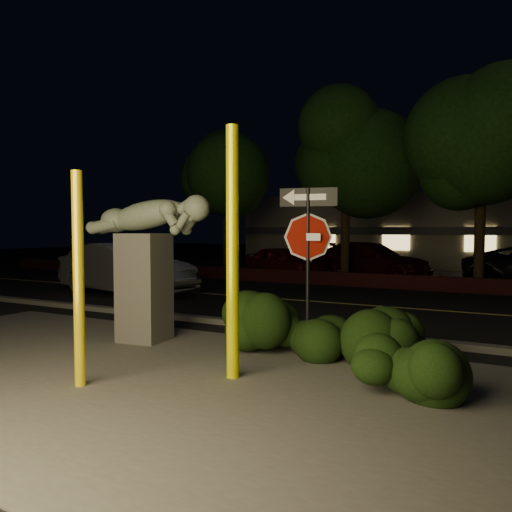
{
  "coord_description": "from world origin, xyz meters",
  "views": [
    {
      "loc": [
        3.92,
        -6.25,
        2.06
      ],
      "look_at": [
        -0.25,
        1.46,
        1.6
      ],
      "focal_mm": 35.0,
      "sensor_mm": 36.0,
      "label": 1
    }
  ],
  "objects": [
    {
      "name": "tree_far_b",
      "position": [
        -2.5,
        13.2,
        6.05
      ],
      "size": [
        5.2,
        5.2,
        8.41
      ],
      "color": "black",
      "rests_on": "ground"
    },
    {
      "name": "hedge_right",
      "position": [
        2.29,
        1.38,
        0.6
      ],
      "size": [
        2.04,
        1.51,
        1.19
      ],
      "primitive_type": "ellipsoid",
      "rotation": [
        0.0,
        0.0,
        -0.32
      ],
      "color": "black",
      "rests_on": "ground"
    },
    {
      "name": "parked_car_darkred",
      "position": [
        -1.86,
        14.67,
        0.76
      ],
      "size": [
        5.59,
        3.18,
        1.53
      ],
      "primitive_type": "imported",
      "rotation": [
        0.0,
        0.0,
        1.36
      ],
      "color": "#3D0D14",
      "rests_on": "ground"
    },
    {
      "name": "tree_far_a",
      "position": [
        -8.0,
        13.0,
        5.34
      ],
      "size": [
        4.6,
        4.6,
        7.43
      ],
      "color": "black",
      "rests_on": "ground"
    },
    {
      "name": "parking_lot",
      "position": [
        0.0,
        17.0,
        0.01
      ],
      "size": [
        40.0,
        12.0,
        0.01
      ],
      "primitive_type": "cube",
      "color": "black",
      "rests_on": "ground"
    },
    {
      "name": "patio",
      "position": [
        0.0,
        -1.0,
        0.01
      ],
      "size": [
        14.0,
        6.0,
        0.02
      ],
      "primitive_type": "cube",
      "color": "#4C4944",
      "rests_on": "ground"
    },
    {
      "name": "hedge_center",
      "position": [
        0.5,
        1.11,
        0.55
      ],
      "size": [
        2.18,
        1.16,
        1.09
      ],
      "primitive_type": "ellipsoid",
      "rotation": [
        0.0,
        0.0,
        -0.09
      ],
      "color": "black",
      "rests_on": "ground"
    },
    {
      "name": "sculpture",
      "position": [
        -2.18,
        0.8,
        1.65
      ],
      "size": [
        2.51,
        0.94,
        2.67
      ],
      "rotation": [
        0.0,
        0.0,
        0.12
      ],
      "color": "#4C4944",
      "rests_on": "ground"
    },
    {
      "name": "hedge_far_right",
      "position": [
        2.65,
        -0.25,
        0.47
      ],
      "size": [
        1.59,
        1.34,
        0.95
      ],
      "primitive_type": "ellipsoid",
      "rotation": [
        0.0,
        0.0,
        0.43
      ],
      "color": "black",
      "rests_on": "ground"
    },
    {
      "name": "yellow_pole_left",
      "position": [
        -1.17,
        -1.68,
        1.41
      ],
      "size": [
        0.14,
        0.14,
        2.83
      ],
      "primitive_type": "cylinder",
      "color": "yellow",
      "rests_on": "ground"
    },
    {
      "name": "silver_sedan",
      "position": [
        -7.17,
        5.6,
        0.82
      ],
      "size": [
        5.21,
        2.53,
        1.64
      ],
      "primitive_type": "imported",
      "rotation": [
        0.0,
        0.0,
        1.41
      ],
      "color": "#A7A6AA",
      "rests_on": "ground"
    },
    {
      "name": "signpost",
      "position": [
        0.86,
        1.15,
        1.94
      ],
      "size": [
        0.91,
        0.22,
        2.73
      ],
      "rotation": [
        0.0,
        0.0,
        0.21
      ],
      "color": "black",
      "rests_on": "ground"
    },
    {
      "name": "parked_car_red",
      "position": [
        -5.36,
        13.4,
        0.67
      ],
      "size": [
        4.26,
        2.93,
        1.35
      ],
      "primitive_type": "imported",
      "rotation": [
        0.0,
        0.0,
        1.19
      ],
      "color": "maroon",
      "rests_on": "ground"
    },
    {
      "name": "road",
      "position": [
        0.0,
        7.0,
        0.01
      ],
      "size": [
        80.0,
        8.0,
        0.01
      ],
      "primitive_type": "cube",
      "color": "black",
      "rests_on": "ground"
    },
    {
      "name": "building",
      "position": [
        0.0,
        24.99,
        2.0
      ],
      "size": [
        22.0,
        10.2,
        4.0
      ],
      "color": "#6B6655",
      "rests_on": "ground"
    },
    {
      "name": "yellow_pole_right",
      "position": [
        0.4,
        -0.42,
        1.74
      ],
      "size": [
        0.17,
        0.17,
        3.47
      ],
      "primitive_type": "cylinder",
      "color": "#FFFB00",
      "rests_on": "ground"
    },
    {
      "name": "tree_far_c",
      "position": [
        2.5,
        12.8,
        5.66
      ],
      "size": [
        4.8,
        4.8,
        7.84
      ],
      "color": "black",
      "rests_on": "ground"
    },
    {
      "name": "lane_marking",
      "position": [
        0.0,
        7.0,
        0.02
      ],
      "size": [
        80.0,
        0.12,
        0.0
      ],
      "primitive_type": "cube",
      "color": "#D0B553",
      "rests_on": "road"
    },
    {
      "name": "curb",
      "position": [
        0.0,
        2.9,
        0.06
      ],
      "size": [
        80.0,
        0.25,
        0.12
      ],
      "primitive_type": "cube",
      "color": "#4C4944",
      "rests_on": "ground"
    },
    {
      "name": "brick_wall",
      "position": [
        0.0,
        11.3,
        0.25
      ],
      "size": [
        40.0,
        0.35,
        0.5
      ],
      "primitive_type": "cube",
      "color": "#4A1818",
      "rests_on": "ground"
    },
    {
      "name": "ground",
      "position": [
        0.0,
        10.0,
        0.0
      ],
      "size": [
        90.0,
        90.0,
        0.0
      ],
      "primitive_type": "plane",
      "color": "black",
      "rests_on": "ground"
    }
  ]
}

